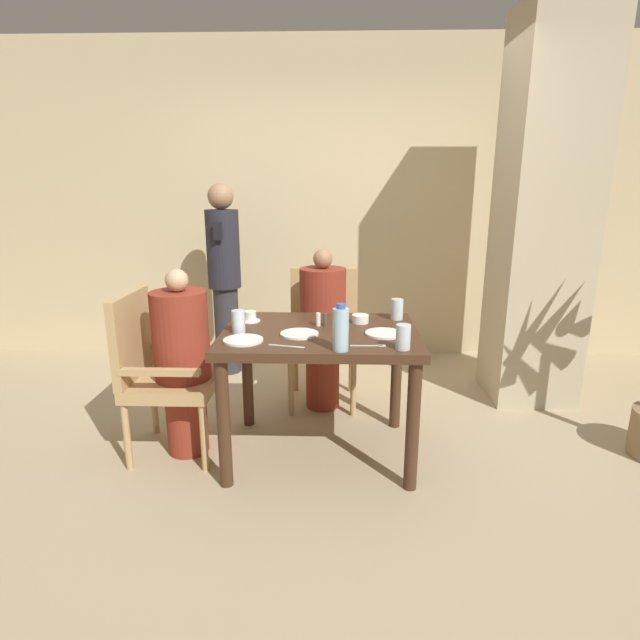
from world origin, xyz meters
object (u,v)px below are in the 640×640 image
object	(u,v)px
chair_far_side	(323,331)
diner_in_far_chair	(323,328)
diner_in_left_chair	(183,361)
chair_left_side	(159,368)
water_bottle	(341,329)
glass_tall_near	(397,309)
standing_host	(224,274)
teacup_with_saucer	(250,317)
plate_main_left	(243,340)
plate_dessert_center	(299,334)
bowl_small	(360,319)
plate_main_right	(384,333)
glass_tall_far	(403,337)
glass_tall_mid	(238,321)

from	to	relation	value
chair_far_side	diner_in_far_chair	xyz separation A→B (m)	(-0.00, -0.14, 0.06)
diner_in_left_chair	chair_left_side	bearing A→B (deg)	180.00
chair_far_side	water_bottle	xyz separation A→B (m)	(0.11, -1.16, 0.35)
diner_in_left_chair	glass_tall_near	size ratio (longest dim) A/B	8.78
standing_host	teacup_with_saucer	bearing A→B (deg)	-70.81
diner_in_left_chair	plate_main_left	bearing A→B (deg)	-28.57
plate_main_left	water_bottle	xyz separation A→B (m)	(0.51, -0.14, 0.10)
plate_main_left	chair_far_side	bearing A→B (deg)	68.91
plate_dessert_center	bowl_small	world-z (taller)	bowl_small
plate_main_left	bowl_small	xyz separation A→B (m)	(0.63, 0.39, 0.02)
chair_left_side	plate_main_right	distance (m)	1.32
diner_in_left_chair	standing_host	world-z (taller)	standing_host
plate_main_left	glass_tall_far	bearing A→B (deg)	-7.35
glass_tall_mid	plate_dessert_center	bearing A→B (deg)	-6.24
diner_in_left_chair	plate_main_right	bearing A→B (deg)	-3.46
chair_left_side	glass_tall_near	size ratio (longest dim) A/B	7.68
plate_dessert_center	bowl_small	xyz separation A→B (m)	(0.34, 0.27, 0.02)
diner_in_far_chair	plate_main_left	world-z (taller)	diner_in_far_chair
diner_in_far_chair	glass_tall_near	distance (m)	0.66
diner_in_left_chair	plate_main_left	distance (m)	0.50
plate_main_right	teacup_with_saucer	bearing A→B (deg)	162.10
plate_main_right	chair_left_side	bearing A→B (deg)	176.92
chair_left_side	chair_far_side	bearing A→B (deg)	40.71
diner_in_left_chair	bowl_small	xyz separation A→B (m)	(1.03, 0.17, 0.22)
plate_main_right	bowl_small	xyz separation A→B (m)	(-0.12, 0.24, 0.02)
teacup_with_saucer	water_bottle	xyz separation A→B (m)	(0.54, -0.54, 0.08)
teacup_with_saucer	plate_main_left	bearing A→B (deg)	-85.78
plate_dessert_center	diner_in_far_chair	bearing A→B (deg)	81.81
diner_in_left_chair	plate_dessert_center	world-z (taller)	diner_in_left_chair
plate_main_left	plate_main_right	size ratio (longest dim) A/B	1.00
water_bottle	glass_tall_mid	xyz separation A→B (m)	(-0.56, 0.30, -0.05)
bowl_small	plate_dessert_center	bearing A→B (deg)	-142.40
water_bottle	glass_tall_mid	bearing A→B (deg)	151.96
chair_left_side	bowl_small	distance (m)	1.22
plate_main_left	teacup_with_saucer	world-z (taller)	teacup_with_saucer
chair_left_side	teacup_with_saucer	bearing A→B (deg)	19.56
diner_in_far_chair	water_bottle	size ratio (longest dim) A/B	4.83
standing_host	bowl_small	xyz separation A→B (m)	(1.07, -1.17, -0.06)
plate_main_left	bowl_small	world-z (taller)	bowl_small
plate_main_right	plate_dessert_center	size ratio (longest dim) A/B	1.00
plate_main_left	chair_left_side	bearing A→B (deg)	158.19
teacup_with_saucer	glass_tall_near	world-z (taller)	glass_tall_near
chair_left_side	teacup_with_saucer	world-z (taller)	chair_left_side
chair_left_side	glass_tall_near	distance (m)	1.46
bowl_small	glass_tall_mid	world-z (taller)	glass_tall_mid
standing_host	glass_tall_far	xyz separation A→B (m)	(1.25, -1.67, -0.02)
chair_far_side	glass_tall_far	world-z (taller)	chair_far_side
chair_left_side	glass_tall_far	world-z (taller)	chair_left_side
diner_in_far_chair	bowl_small	xyz separation A→B (m)	(0.24, -0.49, 0.20)
teacup_with_saucer	water_bottle	distance (m)	0.76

